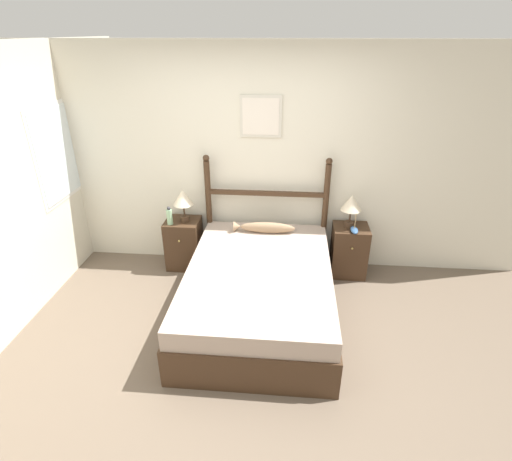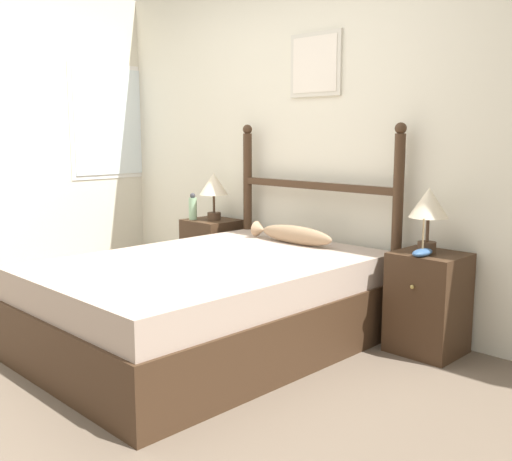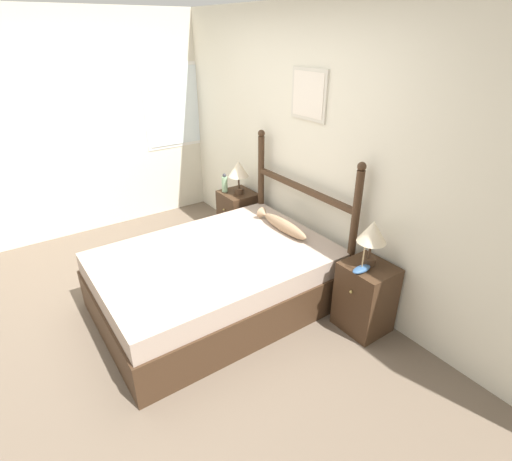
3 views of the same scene
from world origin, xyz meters
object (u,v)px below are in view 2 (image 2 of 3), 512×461
(table_lamp_left, at_px, (214,186))
(table_lamp_right, at_px, (429,206))
(nightstand_left, at_px, (212,256))
(fish_pillow, at_px, (292,234))
(model_boat, at_px, (422,252))
(nightstand_right, at_px, (428,303))
(bed, at_px, (210,304))
(bottle, at_px, (193,208))

(table_lamp_left, height_order, table_lamp_right, same)
(nightstand_left, xyz_separation_m, fish_pillow, (0.98, -0.11, 0.31))
(model_boat, relative_size, fish_pillow, 0.31)
(nightstand_left, distance_m, table_lamp_left, 0.58)
(table_lamp_left, bearing_deg, nightstand_left, 176.42)
(table_lamp_right, height_order, fish_pillow, table_lamp_right)
(table_lamp_right, relative_size, fish_pillow, 0.55)
(table_lamp_left, xyz_separation_m, model_boat, (1.95, -0.11, -0.25))
(nightstand_left, height_order, nightstand_right, same)
(bed, height_order, table_lamp_right, table_lamp_right)
(table_lamp_right, bearing_deg, bed, -137.28)
(bottle, bearing_deg, fish_pillow, -0.51)
(bed, height_order, nightstand_left, nightstand_left)
(table_lamp_right, xyz_separation_m, model_boat, (0.04, -0.13, -0.25))
(nightstand_left, relative_size, table_lamp_left, 1.58)
(bed, xyz_separation_m, model_boat, (1.00, 0.76, 0.36))
(bed, bearing_deg, nightstand_right, 41.49)
(table_lamp_right, bearing_deg, nightstand_left, -179.71)
(bed, height_order, nightstand_right, nightstand_right)
(nightstand_left, bearing_deg, nightstand_right, 0.00)
(bed, xyz_separation_m, table_lamp_right, (0.96, 0.88, 0.61))
(bed, distance_m, table_lamp_right, 1.44)
(bottle, height_order, model_boat, same)
(table_lamp_left, distance_m, fish_pillow, 0.99)
(model_boat, bearing_deg, table_lamp_right, 108.80)
(nightstand_right, distance_m, bottle, 2.13)
(bed, height_order, table_lamp_left, table_lamp_left)
(nightstand_right, height_order, table_lamp_left, table_lamp_left)
(nightstand_right, distance_m, table_lamp_left, 2.02)
(nightstand_right, height_order, fish_pillow, fish_pillow)
(nightstand_left, relative_size, nightstand_right, 1.00)
(nightstand_left, relative_size, table_lamp_right, 1.58)
(nightstand_right, distance_m, fish_pillow, 1.05)
(nightstand_left, xyz_separation_m, model_boat, (1.99, -0.12, 0.33))
(model_boat, bearing_deg, nightstand_left, 176.65)
(nightstand_left, bearing_deg, fish_pillow, -6.57)
(model_boat, distance_m, fish_pillow, 1.01)
(bed, bearing_deg, bottle, 145.00)
(table_lamp_left, bearing_deg, bed, -42.45)
(bed, xyz_separation_m, nightstand_right, (0.99, 0.87, 0.03))
(bottle, xyz_separation_m, fish_pillow, (1.09, -0.01, -0.09))
(table_lamp_right, xyz_separation_m, fish_pillow, (-0.97, -0.12, -0.27))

